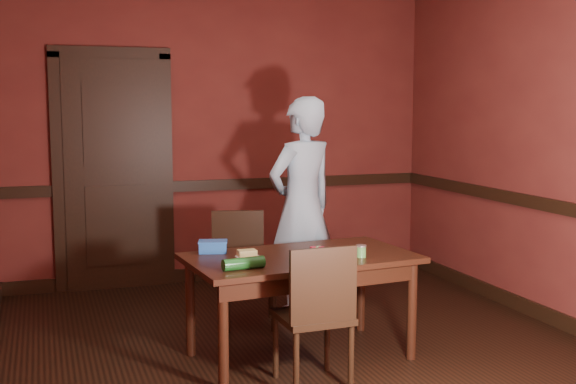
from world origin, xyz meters
TOP-DOWN VIEW (x-y plane):
  - floor at (0.00, 0.00)m, footprint 4.00×4.50m
  - wall_back at (0.00, 2.25)m, footprint 4.00×0.02m
  - wall_front at (0.00, -2.25)m, footprint 4.00×0.02m
  - wall_right at (2.00, 0.00)m, footprint 0.02×4.50m
  - dado_back at (0.00, 2.23)m, footprint 4.00×0.03m
  - dado_right at (1.99, 0.00)m, footprint 0.03×4.50m
  - baseboard_back at (0.00, 2.23)m, footprint 4.00×0.03m
  - baseboard_right at (1.99, 0.00)m, footprint 0.03×4.50m
  - door at (-1.00, 2.22)m, footprint 1.05×0.07m
  - dining_table at (-0.04, -0.02)m, footprint 1.52×0.95m
  - chair_far at (-0.16, 0.76)m, footprint 0.48×0.48m
  - chair_near at (-0.13, -0.48)m, footprint 0.41×0.41m
  - person at (0.31, 0.93)m, footprint 0.73×0.60m
  - sandwich_plate at (0.05, -0.07)m, footprint 0.24×0.24m
  - sauce_jar at (0.31, -0.20)m, footprint 0.07×0.07m
  - cheese_saucer at (-0.39, 0.03)m, footprint 0.16×0.16m
  - food_tub at (-0.56, 0.25)m, footprint 0.22×0.17m
  - wrapped_veg at (-0.50, -0.29)m, footprint 0.26×0.10m

SIDE VIEW (x-z plane):
  - floor at x=0.00m, z-range -0.01..0.01m
  - baseboard_back at x=0.00m, z-range 0.00..0.12m
  - baseboard_right at x=1.99m, z-range 0.00..0.12m
  - dining_table at x=-0.04m, z-range 0.00..0.68m
  - chair_far at x=-0.16m, z-range 0.00..0.85m
  - chair_near at x=-0.13m, z-range 0.00..0.86m
  - sandwich_plate at x=0.05m, z-range 0.67..0.73m
  - cheese_saucer at x=-0.39m, z-range 0.68..0.72m
  - wrapped_veg at x=-0.50m, z-range 0.68..0.75m
  - sauce_jar at x=0.31m, z-range 0.68..0.76m
  - food_tub at x=-0.56m, z-range 0.68..0.76m
  - person at x=0.31m, z-range 0.00..1.71m
  - dado_back at x=0.00m, z-range 0.85..0.95m
  - dado_right at x=1.99m, z-range 0.85..0.95m
  - door at x=-1.00m, z-range -0.01..2.19m
  - wall_back at x=0.00m, z-range 0.00..2.70m
  - wall_front at x=0.00m, z-range 0.00..2.70m
  - wall_right at x=2.00m, z-range 0.00..2.70m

